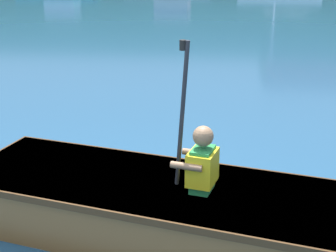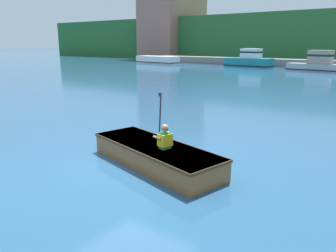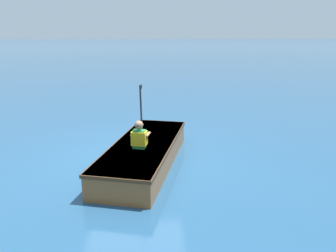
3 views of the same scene
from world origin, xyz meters
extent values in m
plane|color=navy|center=(0.00, 0.00, 0.00)|extent=(300.00, 300.00, 0.00)
cube|color=brown|center=(0.57, 0.29, 0.25)|extent=(3.73, 1.98, 0.50)
cube|color=#482C16|center=(0.57, 0.29, 0.47)|extent=(3.78, 2.03, 0.06)
cube|color=#482C16|center=(0.57, 0.29, 0.46)|extent=(3.20, 1.66, 0.02)
cone|color=brown|center=(-1.09, 0.71, 0.27)|extent=(0.49, 0.49, 0.45)
cube|color=brown|center=(0.83, 0.23, 0.45)|extent=(0.42, 1.11, 0.03)
cube|color=#267F3F|center=(0.91, 0.21, 0.68)|extent=(0.21, 0.27, 0.37)
cube|color=yellow|center=(0.91, 0.21, 0.70)|extent=(0.27, 0.33, 0.28)
sphere|color=#997051|center=(0.91, 0.21, 0.97)|extent=(0.17, 0.17, 0.17)
cylinder|color=#997051|center=(0.86, 0.38, 0.76)|extent=(0.27, 0.12, 0.06)
cylinder|color=#997051|center=(0.79, 0.08, 0.76)|extent=(0.27, 0.12, 0.06)
cylinder|color=#232328|center=(0.74, 0.25, 1.13)|extent=(0.12, 0.06, 1.22)
cylinder|color=black|center=(0.74, 0.25, 1.70)|extent=(0.05, 0.05, 0.08)
camera|label=1|loc=(1.03, -3.67, 2.40)|focal=55.00mm
camera|label=2|loc=(5.07, -5.40, 2.80)|focal=35.00mm
camera|label=3|loc=(7.08, 0.47, 2.70)|focal=35.00mm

